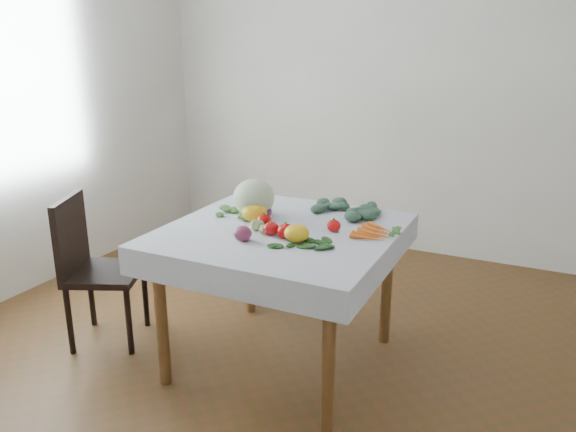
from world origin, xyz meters
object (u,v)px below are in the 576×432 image
chair (90,261)px  heirloom_back (254,212)px  carrot_bunch (375,233)px  table (281,247)px  cabbage (254,198)px

chair → heirloom_back: same height
chair → carrot_bunch: chair is taller
table → cabbage: cabbage is taller
chair → cabbage: cabbage is taller
table → carrot_bunch: size_ratio=4.15×
chair → table: bearing=13.2°
chair → heirloom_back: size_ratio=6.34×
carrot_bunch → cabbage: bearing=177.5°
heirloom_back → cabbage: bearing=120.2°
table → heirloom_back: size_ratio=7.47×
table → chair: size_ratio=1.18×
table → cabbage: 0.33m
cabbage → carrot_bunch: 0.69m
heirloom_back → carrot_bunch: heirloom_back is taller
heirloom_back → chair: bearing=-161.4°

